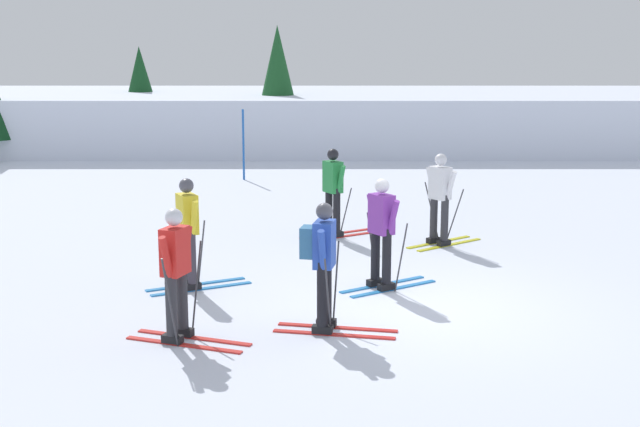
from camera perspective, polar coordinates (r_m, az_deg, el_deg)
The scene contains 11 objects.
ground_plane at distance 12.37m, azimuth 6.55°, elevation -6.19°, with size 120.00×120.00×0.00m, color silver.
far_snow_ridge at distance 29.89m, azimuth 2.86°, elevation 6.11°, with size 80.00×6.09×1.88m, color silver.
skier_purple at distance 12.96m, azimuth 4.39°, elevation -1.13°, with size 1.54×1.19×1.71m.
skier_red at distance 10.83m, azimuth -9.30°, elevation -3.78°, with size 1.63×0.95×1.71m.
skier_green at distance 16.42m, azimuth 1.14°, elevation 1.58°, with size 1.56×1.15×1.71m.
skier_blue at distance 11.03m, azimuth 0.43°, elevation -3.13°, with size 1.64×0.99×1.71m.
skier_yellow at distance 13.09m, azimuth -8.51°, elevation -1.09°, with size 1.59×1.05×1.71m.
skier_white at distance 15.87m, azimuth 8.25°, elevation 1.12°, with size 1.50×1.27×1.71m.
trail_marker_pole at distance 23.29m, azimuth -4.87°, elevation 4.59°, with size 0.06×0.06×1.91m, color #1E56AD.
conifer_far_left at distance 29.62m, azimuth -2.58°, elevation 9.13°, with size 1.59×1.59×4.24m.
conifer_far_centre at distance 32.20m, azimuth -11.63°, elevation 8.43°, with size 1.45×1.45×3.52m.
Camera 1 is at (-1.35, -11.71, 3.74)m, focal length 48.05 mm.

